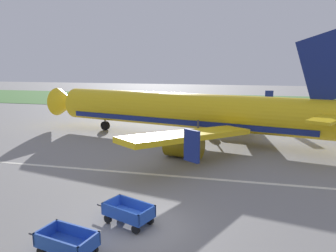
% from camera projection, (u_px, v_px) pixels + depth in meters
% --- Properties ---
extents(ground_plane, '(220.00, 220.00, 0.00)m').
position_uv_depth(ground_plane, '(142.00, 225.00, 16.31)').
color(ground_plane, gray).
extents(grass_strip, '(220.00, 28.00, 0.06)m').
position_uv_depth(grass_strip, '(220.00, 101.00, 70.00)').
color(grass_strip, '#477A38').
rests_on(grass_strip, ground).
extents(apron_stripe, '(120.00, 0.36, 0.01)m').
position_uv_depth(apron_stripe, '(173.00, 176.00, 23.44)').
color(apron_stripe, silver).
rests_on(apron_stripe, ground).
extents(airplane, '(37.38, 30.24, 11.34)m').
position_uv_depth(airplane, '(192.00, 112.00, 34.16)').
color(airplane, yellow).
rests_on(airplane, ground).
extents(baggage_cart_nearest, '(3.63, 1.92, 1.07)m').
position_uv_depth(baggage_cart_nearest, '(67.00, 242.00, 13.69)').
color(baggage_cart_nearest, '#234CB2').
rests_on(baggage_cart_nearest, ground).
extents(baggage_cart_second_in_row, '(3.57, 2.22, 1.07)m').
position_uv_depth(baggage_cart_second_in_row, '(128.00, 213.00, 16.41)').
color(baggage_cart_second_in_row, '#234CB2').
rests_on(baggage_cart_second_in_row, ground).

